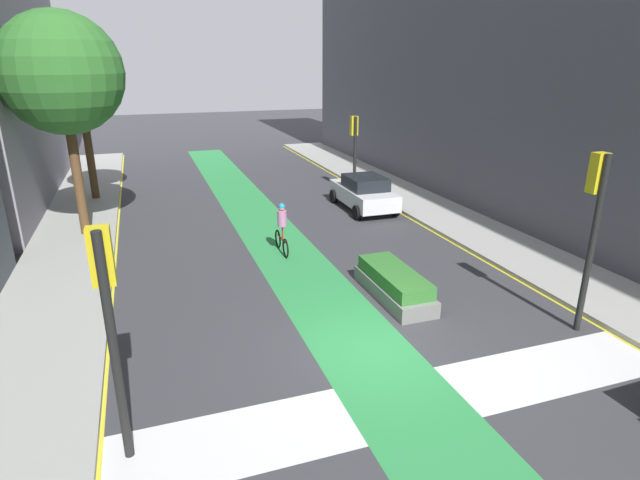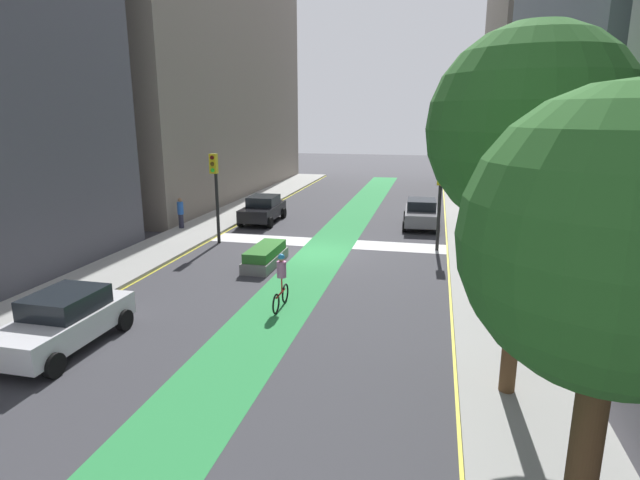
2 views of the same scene
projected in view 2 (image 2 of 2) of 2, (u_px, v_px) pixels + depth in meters
ground_plane at (318, 253)px, 24.02m from camera, size 120.00×120.00×0.00m
bike_lane_paint at (323, 253)px, 23.96m from camera, size 2.40×60.00×0.01m
crosswalk_band at (327, 243)px, 25.91m from camera, size 12.00×1.80×0.01m
sidewalk_left at (484, 261)px, 22.40m from camera, size 3.00×60.00×0.15m
curb_stripe_left at (449, 261)px, 22.73m from camera, size 0.16×60.00×0.01m
sidewalk_right at (172, 243)px, 25.60m from camera, size 3.00×60.00×0.15m
curb_stripe_right at (200, 246)px, 25.30m from camera, size 0.16×60.00×0.01m
buildings_right_row at (106, 30)px, 28.11m from camera, size 8.87×59.33×22.91m
traffic_signal_near_right at (215, 182)px, 25.02m from camera, size 0.35×0.52×4.49m
traffic_signal_near_left at (440, 191)px, 23.67m from camera, size 0.35×0.52×4.12m
car_white_right_far at (64, 320)px, 14.16m from camera, size 2.06×4.22×1.57m
car_black_right_near at (263, 209)px, 30.70m from camera, size 2.12×4.25×1.57m
car_grey_left_near at (421, 213)px, 29.42m from camera, size 2.16×4.27×1.57m
cyclist_in_lane at (281, 280)px, 17.09m from camera, size 0.32×1.73×1.86m
pedestrian_sidewalk_right_a at (181, 213)px, 28.41m from camera, size 0.34×0.34×1.70m
pedestrian_sidewalk_left_a at (503, 232)px, 24.09m from camera, size 0.34×0.34×1.54m
street_tree_near at (615, 244)px, 5.25m from camera, size 3.21×3.21×6.57m
street_tree_far at (531, 131)px, 10.42m from camera, size 4.26×4.26×8.04m
median_planter at (265, 256)px, 21.97m from camera, size 1.14×3.19×0.85m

